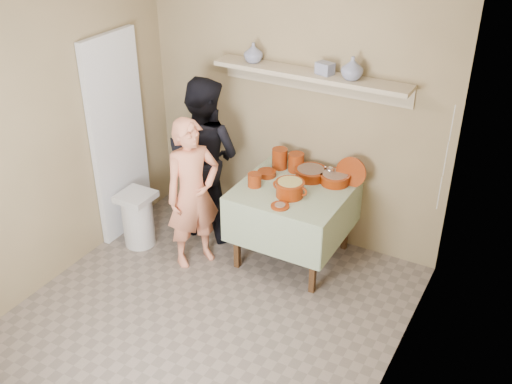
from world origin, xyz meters
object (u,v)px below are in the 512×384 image
Objects in this scene: person_cook at (193,194)px; person_helper at (203,158)px; cazuela_rice at (290,187)px; serving_table at (294,199)px; trash_bin at (138,219)px.

person_cook is 0.55m from person_helper.
person_helper is at bearing 52.92° from person_cook.
person_helper is 4.91× the size of cazuela_rice.
cazuela_rice is (0.03, -0.16, 0.20)m from serving_table.
serving_table is at bearing 19.91° from trash_bin.
person_helper is 0.87m from trash_bin.
cazuela_rice is at bearing 169.97° from person_helper.
person_cook is at bearing -148.82° from serving_table.
person_cook is 0.88× the size of person_helper.
trash_bin is (-0.43, -0.54, -0.53)m from person_helper.
person_helper is (-0.21, 0.50, 0.09)m from person_cook.
trash_bin is at bearing 52.19° from person_helper.
person_helper reaches higher than trash_bin.
person_cook is 4.33× the size of cazuela_rice.
cazuela_rice reaches higher than trash_bin.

